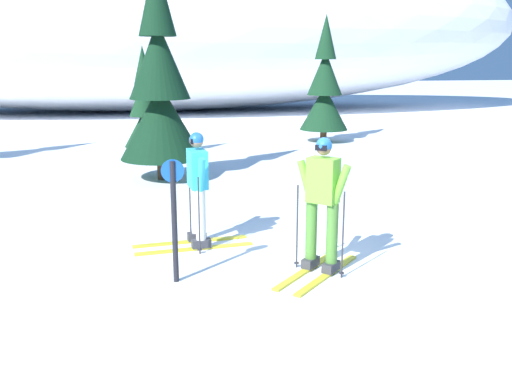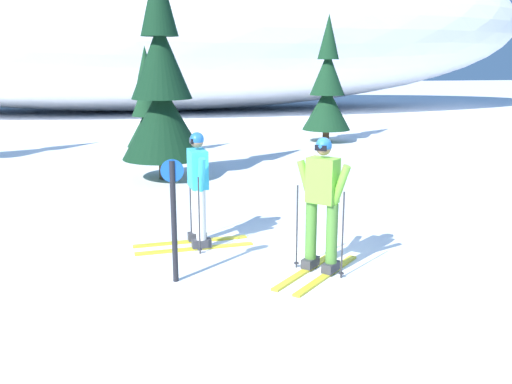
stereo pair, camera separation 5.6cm
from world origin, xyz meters
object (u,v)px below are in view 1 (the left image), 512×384
skier_cyan_jacket (197,187)px  skier_lime_jacket (322,203)px  pine_tree_far_right (325,90)px  pine_tree_center_right (160,90)px  pine_tree_center_left (145,111)px  trail_marker_post (174,214)px

skier_cyan_jacket → skier_lime_jacket: size_ratio=1.00×
skier_cyan_jacket → pine_tree_far_right: bearing=62.9°
skier_cyan_jacket → pine_tree_center_right: pine_tree_center_right is taller
pine_tree_center_left → pine_tree_center_right: bearing=-83.3°
skier_cyan_jacket → trail_marker_post: (-0.40, -1.33, -0.01)m
skier_cyan_jacket → pine_tree_center_left: (-0.74, 8.05, 0.40)m
skier_lime_jacket → pine_tree_center_left: (-2.23, 9.39, 0.37)m
skier_lime_jacket → trail_marker_post: (-1.89, 0.01, -0.04)m
pine_tree_center_left → pine_tree_far_right: pine_tree_far_right is taller
pine_tree_center_right → trail_marker_post: pine_tree_center_right is taller
pine_tree_center_left → pine_tree_center_right: 3.23m
skier_lime_jacket → pine_tree_center_right: bearing=106.5°
pine_tree_far_right → trail_marker_post: 12.63m
pine_tree_far_right → trail_marker_post: bearing=-116.0°
pine_tree_center_right → pine_tree_far_right: (5.49, 5.06, -0.32)m
pine_tree_far_right → trail_marker_post: (-5.52, -11.33, -0.85)m
trail_marker_post → pine_tree_far_right: bearing=64.0°
trail_marker_post → skier_lime_jacket: bearing=-0.3°
skier_cyan_jacket → pine_tree_center_left: pine_tree_center_left is taller
pine_tree_center_right → skier_cyan_jacket: bearing=-85.7°
skier_cyan_jacket → trail_marker_post: size_ratio=1.14×
pine_tree_center_right → skier_lime_jacket: bearing=-73.5°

